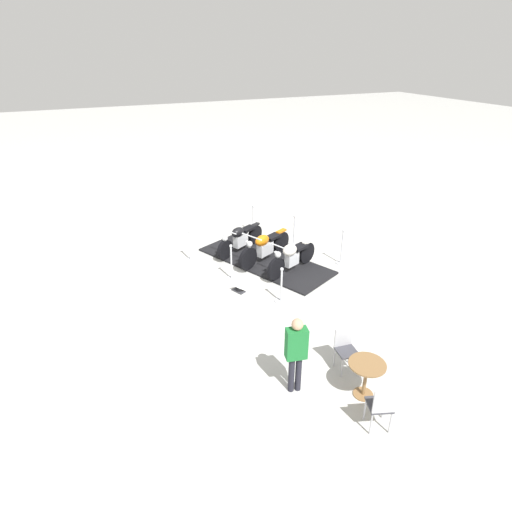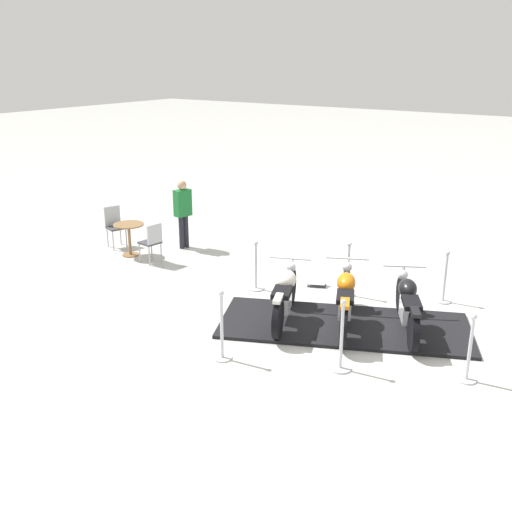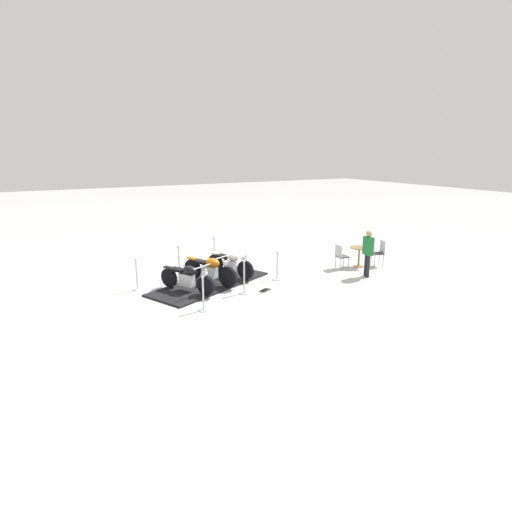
{
  "view_description": "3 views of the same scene",
  "coord_description": "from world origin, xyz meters",
  "px_view_note": "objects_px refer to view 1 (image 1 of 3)",
  "views": [
    {
      "loc": [
        10.7,
        -5.13,
        6.08
      ],
      "look_at": [
        1.19,
        -0.84,
        0.9
      ],
      "focal_mm": 30.03,
      "sensor_mm": 36.0,
      "label": 1
    },
    {
      "loc": [
        -4.0,
        8.59,
        4.49
      ],
      "look_at": [
        1.69,
        0.23,
        1.04
      ],
      "focal_mm": 41.69,
      "sensor_mm": 36.0,
      "label": 2
    },
    {
      "loc": [
        -5.06,
        -12.44,
        4.36
      ],
      "look_at": [
        1.26,
        -0.9,
        1.03
      ],
      "focal_mm": 29.4,
      "sensor_mm": 36.0,
      "label": 3
    }
  ],
  "objects_px": {
    "stanchion_left_mid": "(294,237)",
    "motorcycle_copper": "(264,246)",
    "stanchion_left_rear": "(341,252)",
    "cafe_chair_near_table": "(345,347)",
    "stanchion_left_front": "(253,223)",
    "motorcycle_cream": "(291,256)",
    "cafe_table": "(366,372)",
    "bystander_person": "(296,349)",
    "stanchion_right_rear": "(281,291)",
    "info_placard": "(239,289)",
    "stanchion_right_mid": "(231,268)",
    "stanchion_right_front": "(190,250)",
    "motorcycle_black": "(240,238)",
    "cafe_chair_across_table": "(381,405)"
  },
  "relations": [
    {
      "from": "stanchion_left_front",
      "to": "stanchion_left_mid",
      "type": "xyz_separation_m",
      "value": [
        1.66,
        0.74,
        -0.01
      ]
    },
    {
      "from": "motorcycle_copper",
      "to": "stanchion_right_mid",
      "type": "relative_size",
      "value": 1.93
    },
    {
      "from": "motorcycle_black",
      "to": "stanchion_right_front",
      "type": "relative_size",
      "value": 1.9
    },
    {
      "from": "bystander_person",
      "to": "motorcycle_copper",
      "type": "bearing_deg",
      "value": -6.78
    },
    {
      "from": "info_placard",
      "to": "cafe_chair_near_table",
      "type": "distance_m",
      "value": 3.88
    },
    {
      "from": "motorcycle_cream",
      "to": "stanchion_left_front",
      "type": "xyz_separation_m",
      "value": [
        -3.22,
        0.21,
        -0.18
      ]
    },
    {
      "from": "stanchion_right_rear",
      "to": "info_placard",
      "type": "relative_size",
      "value": 2.39
    },
    {
      "from": "stanchion_right_front",
      "to": "info_placard",
      "type": "height_order",
      "value": "stanchion_right_front"
    },
    {
      "from": "stanchion_left_rear",
      "to": "cafe_chair_near_table",
      "type": "relative_size",
      "value": 1.24
    },
    {
      "from": "motorcycle_black",
      "to": "cafe_chair_near_table",
      "type": "xyz_separation_m",
      "value": [
        6.0,
        -0.13,
        0.02
      ]
    },
    {
      "from": "stanchion_left_front",
      "to": "cafe_chair_near_table",
      "type": "xyz_separation_m",
      "value": [
        7.33,
        -1.19,
        0.17
      ]
    },
    {
      "from": "stanchion_left_mid",
      "to": "cafe_table",
      "type": "distance_m",
      "value": 6.8
    },
    {
      "from": "stanchion_left_mid",
      "to": "cafe_chair_near_table",
      "type": "bearing_deg",
      "value": -18.76
    },
    {
      "from": "motorcycle_cream",
      "to": "stanchion_left_front",
      "type": "distance_m",
      "value": 3.23
    },
    {
      "from": "stanchion_left_rear",
      "to": "bystander_person",
      "type": "distance_m",
      "value": 5.74
    },
    {
      "from": "stanchion_right_rear",
      "to": "info_placard",
      "type": "xyz_separation_m",
      "value": [
        -0.94,
        -0.82,
        -0.25
      ]
    },
    {
      "from": "motorcycle_black",
      "to": "cafe_chair_near_table",
      "type": "bearing_deg",
      "value": 60.5
    },
    {
      "from": "stanchion_right_rear",
      "to": "stanchion_right_front",
      "type": "relative_size",
      "value": 0.99
    },
    {
      "from": "stanchion_left_front",
      "to": "bystander_person",
      "type": "relative_size",
      "value": 0.63
    },
    {
      "from": "motorcycle_black",
      "to": "stanchion_right_rear",
      "type": "distance_m",
      "value": 3.2
    },
    {
      "from": "motorcycle_copper",
      "to": "stanchion_left_rear",
      "type": "distance_m",
      "value": 2.36
    },
    {
      "from": "stanchion_left_rear",
      "to": "stanchion_right_front",
      "type": "xyz_separation_m",
      "value": [
        -2.12,
        -4.17,
        -0.07
      ]
    },
    {
      "from": "stanchion_right_mid",
      "to": "stanchion_left_mid",
      "type": "height_order",
      "value": "stanchion_left_mid"
    },
    {
      "from": "stanchion_left_front",
      "to": "cafe_chair_across_table",
      "type": "height_order",
      "value": "stanchion_left_front"
    },
    {
      "from": "cafe_table",
      "to": "bystander_person",
      "type": "height_order",
      "value": "bystander_person"
    },
    {
      "from": "motorcycle_black",
      "to": "stanchion_right_rear",
      "type": "relative_size",
      "value": 1.92
    },
    {
      "from": "stanchion_right_rear",
      "to": "info_placard",
      "type": "bearing_deg",
      "value": -138.97
    },
    {
      "from": "motorcycle_cream",
      "to": "cafe_table",
      "type": "relative_size",
      "value": 2.58
    },
    {
      "from": "motorcycle_black",
      "to": "stanchion_right_mid",
      "type": "xyz_separation_m",
      "value": [
        1.53,
        -0.89,
        -0.15
      ]
    },
    {
      "from": "motorcycle_cream",
      "to": "stanchion_right_front",
      "type": "xyz_separation_m",
      "value": [
        -2.02,
        -2.48,
        -0.21
      ]
    },
    {
      "from": "motorcycle_copper",
      "to": "cafe_chair_near_table",
      "type": "relative_size",
      "value": 2.29
    },
    {
      "from": "motorcycle_cream",
      "to": "stanchion_right_rear",
      "type": "distance_m",
      "value": 1.65
    },
    {
      "from": "stanchion_right_mid",
      "to": "stanchion_right_rear",
      "type": "relative_size",
      "value": 1.08
    },
    {
      "from": "stanchion_right_rear",
      "to": "cafe_chair_near_table",
      "type": "xyz_separation_m",
      "value": [
        2.81,
        0.02,
        0.22
      ]
    },
    {
      "from": "stanchion_left_mid",
      "to": "motorcycle_copper",
      "type": "bearing_deg",
      "value": -65.94
    },
    {
      "from": "motorcycle_black",
      "to": "cafe_table",
      "type": "relative_size",
      "value": 2.55
    },
    {
      "from": "stanchion_right_rear",
      "to": "cafe_table",
      "type": "bearing_deg",
      "value": -1.32
    },
    {
      "from": "stanchion_right_rear",
      "to": "cafe_table",
      "type": "height_order",
      "value": "stanchion_right_rear"
    },
    {
      "from": "stanchion_left_rear",
      "to": "stanchion_right_rear",
      "type": "bearing_deg",
      "value": -65.95
    },
    {
      "from": "stanchion_left_rear",
      "to": "cafe_chair_near_table",
      "type": "xyz_separation_m",
      "value": [
        4.01,
        -2.67,
        0.13
      ]
    },
    {
      "from": "motorcycle_cream",
      "to": "cafe_chair_near_table",
      "type": "relative_size",
      "value": 2.13
    },
    {
      "from": "stanchion_left_front",
      "to": "info_placard",
      "type": "xyz_separation_m",
      "value": [
        3.57,
        -2.02,
        -0.3
      ]
    },
    {
      "from": "motorcycle_cream",
      "to": "stanchion_left_mid",
      "type": "xyz_separation_m",
      "value": [
        -1.56,
        0.95,
        -0.19
      ]
    },
    {
      "from": "stanchion_left_front",
      "to": "stanchion_right_rear",
      "type": "bearing_deg",
      "value": -14.92
    },
    {
      "from": "stanchion_left_mid",
      "to": "stanchion_left_front",
      "type": "bearing_deg",
      "value": -155.95
    },
    {
      "from": "stanchion_right_front",
      "to": "stanchion_right_rear",
      "type": "bearing_deg",
      "value": 24.05
    },
    {
      "from": "stanchion_right_rear",
      "to": "cafe_chair_near_table",
      "type": "distance_m",
      "value": 2.82
    },
    {
      "from": "motorcycle_cream",
      "to": "stanchion_right_front",
      "type": "relative_size",
      "value": 1.92
    },
    {
      "from": "stanchion_left_front",
      "to": "bystander_person",
      "type": "height_order",
      "value": "bystander_person"
    },
    {
      "from": "stanchion_right_mid",
      "to": "cafe_table",
      "type": "height_order",
      "value": "stanchion_right_mid"
    }
  ]
}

